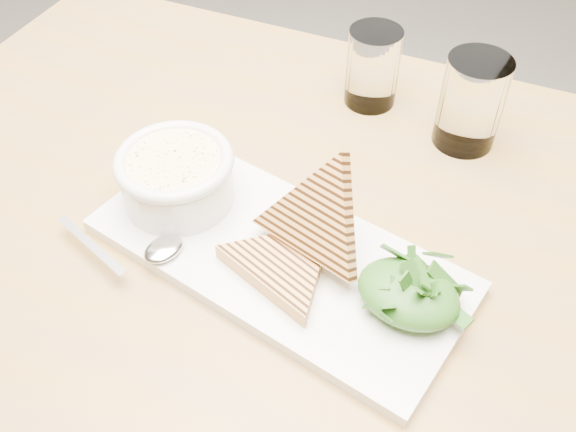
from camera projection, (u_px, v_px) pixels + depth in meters
The scene contains 15 objects.
floor at pixel (269, 354), 1.50m from camera, with size 6.00×6.00×0.00m, color slate.
table_top at pixel (289, 221), 0.75m from camera, with size 1.09×0.73×0.04m, color olive.
table_leg_bl at pixel (167, 168), 1.39m from camera, with size 0.06×0.06×0.74m, color olive.
platter at pixel (278, 255), 0.68m from camera, with size 0.40×0.18×0.02m, color white.
soup_bowl at pixel (177, 182), 0.71m from camera, with size 0.12×0.12×0.05m, color white.
soup at pixel (174, 162), 0.69m from camera, with size 0.10×0.10×0.01m, color #FDDEA3.
bowl_rim at pixel (174, 161), 0.69m from camera, with size 0.13×0.13×0.01m, color white.
sandwich_flat at pixel (284, 265), 0.65m from camera, with size 0.15×0.15×0.02m, color #CB8B47, non-canonical shape.
sandwich_lean at pixel (317, 218), 0.64m from camera, with size 0.15×0.15×0.08m, color #CB8B47, non-canonical shape.
salad_base at pixel (408, 293), 0.61m from camera, with size 0.10×0.08×0.04m, color #12470E.
arugula_pile at pixel (409, 288), 0.61m from camera, with size 0.11×0.10×0.05m, color #3B6623, non-canonical shape.
spoon_bowl at pixel (164, 249), 0.67m from camera, with size 0.03×0.05×0.01m, color silver.
spoon_handle at pixel (91, 245), 0.67m from camera, with size 0.11×0.01×0.00m, color silver.
glass_near at pixel (373, 67), 0.84m from camera, with size 0.07×0.07×0.11m, color white.
glass_far at pixel (471, 102), 0.78m from camera, with size 0.08×0.08×0.12m, color white.
Camera 1 is at (0.45, -0.66, 1.31)m, focal length 40.00 mm.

